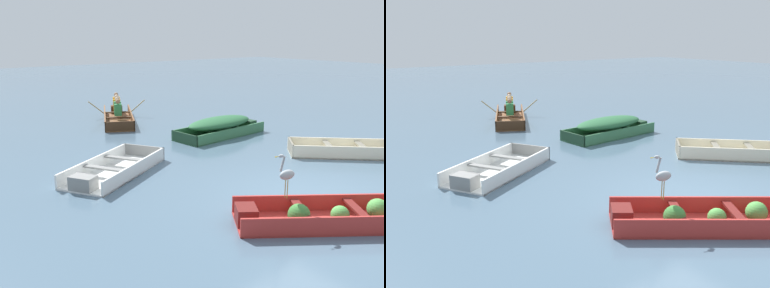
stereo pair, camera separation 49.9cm
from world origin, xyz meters
TOP-DOWN VIEW (x-y plane):
  - ground_plane at (0.00, 0.00)m, footprint 80.00×80.00m
  - dinghy_red_foreground at (-0.82, -0.88)m, footprint 3.35×2.79m
  - skiff_green_near_moored at (2.22, 5.43)m, footprint 3.34×1.47m
  - skiff_cream_mid_moored at (3.53, 1.44)m, footprint 2.92×2.83m
  - skiff_white_far_moored at (-2.58, 3.91)m, footprint 3.19×2.58m
  - rowboat_wooden_brown_with_crew at (0.74, 9.85)m, footprint 2.74×3.78m
  - heron_on_dinghy at (-1.29, -0.33)m, footprint 0.46×0.19m

SIDE VIEW (x-z plane):
  - ground_plane at x=0.00m, z-range 0.00..0.00m
  - skiff_white_far_moored at x=-2.58m, z-range -0.06..0.29m
  - skiff_cream_mid_moored at x=3.53m, z-range -0.06..0.31m
  - dinghy_red_foreground at x=-0.82m, z-range -0.07..0.37m
  - rowboat_wooden_brown_with_crew at x=0.74m, z-range -0.23..0.69m
  - skiff_green_near_moored at x=2.22m, z-range 0.05..0.68m
  - heron_on_dinghy at x=-1.29m, z-range 0.48..1.32m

